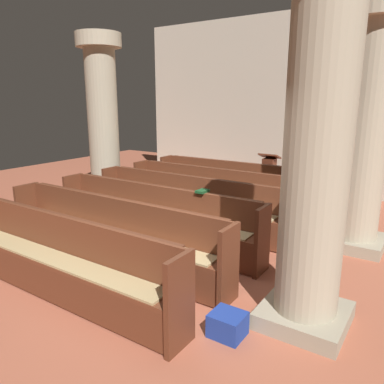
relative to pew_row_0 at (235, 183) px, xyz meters
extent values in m
plane|color=#AD5B42|center=(0.98, -3.80, -0.52)|extent=(19.20, 19.20, 0.00)
cube|color=beige|center=(0.98, 2.28, 1.73)|extent=(10.00, 0.16, 4.50)
cube|color=brown|center=(0.00, -0.02, -0.05)|extent=(3.80, 0.38, 0.05)
cube|color=brown|center=(0.00, 0.15, 0.21)|extent=(3.80, 0.04, 0.48)
cube|color=#562B1A|center=(0.00, 0.19, 0.44)|extent=(3.65, 0.06, 0.02)
cube|color=#5B2D1B|center=(-1.93, -0.02, -0.03)|extent=(0.06, 0.44, 0.97)
cube|color=#5B2D1B|center=(1.93, -0.02, -0.03)|extent=(0.06, 0.44, 0.97)
cube|color=brown|center=(0.00, -0.20, -0.29)|extent=(3.80, 0.03, 0.42)
cube|color=tan|center=(0.00, -0.04, -0.02)|extent=(3.49, 0.32, 0.03)
cube|color=brown|center=(0.00, -0.99, -0.05)|extent=(3.80, 0.38, 0.05)
cube|color=brown|center=(0.00, -0.82, 0.21)|extent=(3.80, 0.04, 0.48)
cube|color=#562B1A|center=(0.00, -0.77, 0.44)|extent=(3.65, 0.06, 0.02)
cube|color=#5B2D1B|center=(-1.93, -0.99, -0.03)|extent=(0.06, 0.44, 0.97)
cube|color=#5B2D1B|center=(1.93, -0.99, -0.03)|extent=(0.06, 0.44, 0.97)
cube|color=brown|center=(0.00, -1.16, -0.29)|extent=(3.80, 0.03, 0.42)
cube|color=tan|center=(0.00, -1.01, -0.02)|extent=(3.49, 0.32, 0.03)
cube|color=brown|center=(0.00, -1.96, -0.05)|extent=(3.80, 0.38, 0.05)
cube|color=brown|center=(0.00, -1.79, 0.21)|extent=(3.80, 0.04, 0.48)
cube|color=#562B1A|center=(0.00, -1.74, 0.44)|extent=(3.65, 0.06, 0.02)
cube|color=#5B2D1B|center=(-1.93, -1.96, -0.03)|extent=(0.06, 0.44, 0.97)
cube|color=#5B2D1B|center=(1.93, -1.96, -0.03)|extent=(0.06, 0.44, 0.97)
cube|color=brown|center=(0.00, -2.13, -0.29)|extent=(3.80, 0.03, 0.42)
cube|color=tan|center=(0.00, -1.98, -0.02)|extent=(3.49, 0.32, 0.03)
cube|color=brown|center=(0.00, -2.93, -0.05)|extent=(3.80, 0.38, 0.05)
cube|color=brown|center=(0.00, -2.76, 0.21)|extent=(3.80, 0.04, 0.48)
cube|color=#562B1A|center=(0.00, -2.71, 0.44)|extent=(3.65, 0.06, 0.02)
cube|color=#5B2D1B|center=(-1.93, -2.93, -0.03)|extent=(0.06, 0.44, 0.97)
cube|color=#5B2D1B|center=(1.93, -2.93, -0.03)|extent=(0.06, 0.44, 0.97)
cube|color=brown|center=(0.00, -3.10, -0.29)|extent=(3.80, 0.03, 0.42)
cube|color=tan|center=(0.00, -2.95, -0.02)|extent=(3.49, 0.32, 0.03)
cube|color=brown|center=(0.00, -3.89, -0.05)|extent=(3.80, 0.38, 0.05)
cube|color=brown|center=(0.00, -3.73, 0.21)|extent=(3.80, 0.04, 0.48)
cube|color=#562B1A|center=(0.00, -3.68, 0.44)|extent=(3.65, 0.06, 0.02)
cube|color=#5B2D1B|center=(-1.93, -3.89, -0.03)|extent=(0.06, 0.44, 0.97)
cube|color=#5B2D1B|center=(1.93, -3.89, -0.03)|extent=(0.06, 0.44, 0.97)
cube|color=brown|center=(0.00, -4.07, -0.29)|extent=(3.80, 0.03, 0.42)
cube|color=tan|center=(0.00, -3.91, -0.02)|extent=(3.49, 0.32, 0.03)
cube|color=brown|center=(0.00, -4.86, -0.05)|extent=(3.80, 0.38, 0.05)
cube|color=brown|center=(0.00, -4.70, 0.21)|extent=(3.80, 0.04, 0.48)
cube|color=#562B1A|center=(0.00, -4.65, 0.44)|extent=(3.65, 0.06, 0.02)
cube|color=#5B2D1B|center=(1.93, -4.86, -0.03)|extent=(0.06, 0.44, 0.97)
cube|color=brown|center=(0.00, -5.04, -0.29)|extent=(3.80, 0.03, 0.42)
cube|color=tan|center=(0.00, -4.88, -0.02)|extent=(3.49, 0.32, 0.03)
cube|color=#9F967E|center=(2.79, -1.17, -0.43)|extent=(0.93, 0.93, 0.18)
cylinder|color=#ADA389|center=(2.79, -1.17, 1.30)|extent=(0.69, 0.69, 3.28)
cylinder|color=#B6AB90|center=(2.79, -1.17, 3.10)|extent=(1.00, 1.00, 0.30)
cube|color=#9F967E|center=(-2.74, -1.32, -0.43)|extent=(0.93, 0.93, 0.18)
cylinder|color=#ADA389|center=(-2.74, -1.32, 1.30)|extent=(0.69, 0.69, 3.28)
cylinder|color=#B6AB90|center=(-2.74, -1.32, 3.10)|extent=(1.00, 1.00, 0.30)
cube|color=#9F967E|center=(2.79, -3.77, -0.43)|extent=(0.88, 0.88, 0.18)
cylinder|color=#ADA389|center=(2.79, -3.77, 1.30)|extent=(0.65, 0.65, 3.28)
cube|color=#492215|center=(0.34, 1.16, -0.49)|extent=(0.45, 0.45, 0.06)
cube|color=#562819|center=(0.34, 1.16, -0.04)|extent=(0.28, 0.28, 0.95)
cube|color=#5B2A1A|center=(0.34, 1.16, 0.49)|extent=(0.48, 0.35, 0.15)
cube|color=#194723|center=(0.83, -2.72, 0.47)|extent=(0.14, 0.22, 0.04)
cube|color=navy|center=(2.21, -4.42, -0.39)|extent=(0.34, 0.31, 0.25)
camera|label=1|loc=(3.77, -7.42, 1.83)|focal=34.89mm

